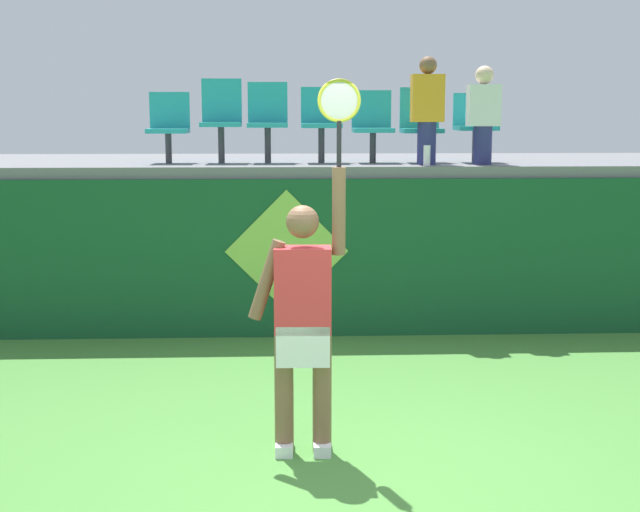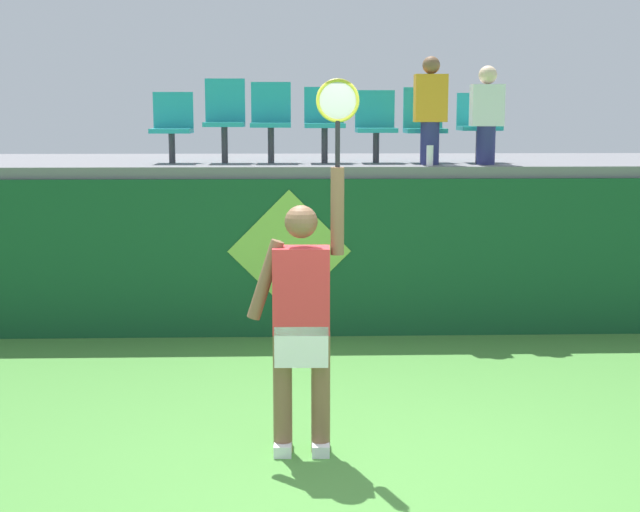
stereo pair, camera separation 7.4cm
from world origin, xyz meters
name	(u,v)px [view 1 (the left image)]	position (x,y,z in m)	size (l,w,h in m)	color
ground_plane	(353,480)	(0.00, 0.00, 0.00)	(40.00, 40.00, 0.00)	#478438
court_back_wall	(324,257)	(0.00, 3.75, 0.82)	(12.82, 0.20, 1.65)	#144C28
spectator_platform	(318,164)	(0.00, 5.23, 1.71)	(12.82, 3.04, 0.12)	slate
tennis_player	(304,316)	(-0.30, 0.48, 0.96)	(0.75, 0.27, 2.53)	white
tennis_ball	(282,426)	(-0.45, 0.90, 0.03)	(0.07, 0.07, 0.07)	#D1E533
water_bottle	(427,156)	(1.07, 3.86, 1.87)	(0.07, 0.07, 0.21)	white
stadium_chair_0	(169,124)	(-1.67, 4.52, 2.19)	(0.44, 0.42, 0.77)	#38383D
stadium_chair_1	(221,116)	(-1.10, 4.52, 2.28)	(0.44, 0.42, 0.92)	#38383D
stadium_chair_2	(268,118)	(-0.59, 4.52, 2.26)	(0.44, 0.42, 0.88)	#38383D
stadium_chair_3	(321,120)	(0.00, 4.52, 2.24)	(0.44, 0.42, 0.83)	#38383D
stadium_chair_4	(372,123)	(0.57, 4.52, 2.20)	(0.44, 0.42, 0.80)	#38383D
stadium_chair_5	(421,122)	(1.11, 4.52, 2.21)	(0.44, 0.42, 0.83)	#38383D
stadium_chair_6	(475,123)	(1.71, 4.51, 2.20)	(0.44, 0.42, 0.77)	#38383D
spectator_0	(427,109)	(1.11, 4.10, 2.36)	(0.34, 0.20, 1.13)	navy
spectator_1	(483,113)	(1.71, 4.10, 2.31)	(0.34, 0.20, 1.04)	navy
wall_signage_mount	(287,337)	(-0.39, 3.65, 0.00)	(1.27, 0.01, 1.54)	#144C28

